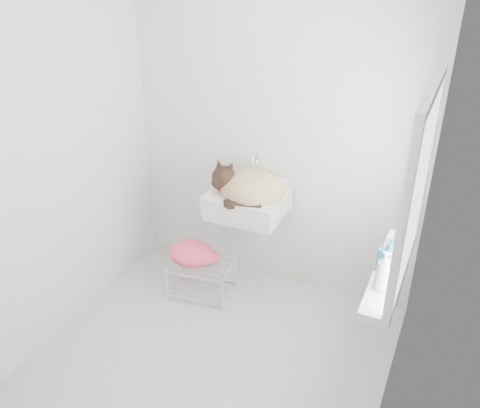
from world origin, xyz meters
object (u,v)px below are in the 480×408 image
at_px(wire_rack, 202,277).
at_px(bottle_a, 381,288).
at_px(sink, 248,192).
at_px(bottle_c, 394,253).
at_px(cat, 248,188).
at_px(bottle_b, 387,272).

bearing_deg(wire_rack, bottle_a, -20.88).
distance_m(sink, wire_rack, 0.78).
distance_m(wire_rack, bottle_c, 1.56).
height_order(cat, wire_rack, cat).
bearing_deg(wire_rack, bottle_b, -15.05).
height_order(wire_rack, bottle_c, bottle_c).
bearing_deg(bottle_b, cat, 152.80).
bearing_deg(bottle_c, wire_rack, 173.54).
height_order(cat, bottle_b, cat).
relative_size(bottle_a, bottle_b, 0.88).
distance_m(wire_rack, bottle_b, 1.60).
height_order(sink, cat, cat).
bearing_deg(wire_rack, bottle_c, -6.46).
height_order(sink, bottle_b, bottle_b).
height_order(bottle_a, bottle_b, bottle_b).
distance_m(cat, bottle_b, 1.22).
bearing_deg(bottle_b, sink, 152.27).
bearing_deg(cat, sink, 122.92).
bearing_deg(wire_rack, cat, 31.30).
relative_size(sink, bottle_a, 2.73).
relative_size(wire_rack, bottle_b, 2.03).
height_order(bottle_a, bottle_c, bottle_a).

